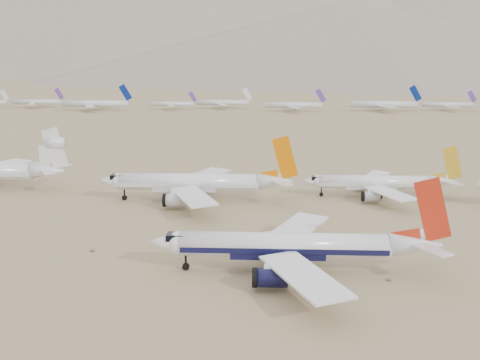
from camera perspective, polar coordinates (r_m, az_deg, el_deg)
The scene contains 6 objects.
ground at distance 103.09m, azimuth 0.49°, elevation -9.61°, with size 7000.00×7000.00×0.00m, color olive.
main_airliner at distance 106.25m, azimuth 5.37°, elevation -6.26°, with size 49.40×48.25×17.43m.
row2_gold_tail at distance 165.70m, azimuth 13.16°, elevation -0.25°, with size 39.86×38.98×14.19m.
row2_orange_tail at distance 157.14m, azimuth -4.12°, elevation -0.27°, with size 48.94×47.87×17.46m.
distant_storage_row at distance 419.84m, azimuth -1.12°, elevation 7.23°, with size 469.50×60.37×15.83m.
desert_scrub at distance 81.59m, azimuth -6.37°, elevation -15.50°, with size 261.14×123.82×0.63m.
Camera 1 is at (3.89, -95.92, 37.56)m, focal length 45.00 mm.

